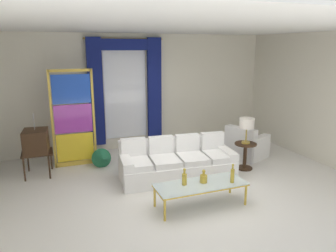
# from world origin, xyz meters

# --- Properties ---
(ground_plane) EXTENTS (16.00, 16.00, 0.00)m
(ground_plane) POSITION_xyz_m (0.00, 0.00, 0.00)
(ground_plane) COLOR white
(wall_rear) EXTENTS (8.00, 0.12, 3.00)m
(wall_rear) POSITION_xyz_m (0.00, 3.06, 1.50)
(wall_rear) COLOR silver
(wall_rear) RESTS_ON ground
(wall_right) EXTENTS (0.12, 7.00, 3.00)m
(wall_right) POSITION_xyz_m (3.66, 0.60, 1.50)
(wall_right) COLOR silver
(wall_right) RESTS_ON ground
(ceiling_slab) EXTENTS (8.00, 7.60, 0.04)m
(ceiling_slab) POSITION_xyz_m (0.00, 0.80, 3.02)
(ceiling_slab) COLOR white
(curtained_window) EXTENTS (2.00, 0.17, 2.70)m
(curtained_window) POSITION_xyz_m (-0.38, 2.89, 1.74)
(curtained_window) COLOR white
(curtained_window) RESTS_ON ground
(couch_white_long) EXTENTS (2.41, 1.13, 0.86)m
(couch_white_long) POSITION_xyz_m (0.12, 0.64, 0.31)
(couch_white_long) COLOR white
(couch_white_long) RESTS_ON ground
(coffee_table) EXTENTS (1.57, 0.58, 0.41)m
(coffee_table) POSITION_xyz_m (0.03, -0.68, 0.38)
(coffee_table) COLOR silver
(coffee_table) RESTS_ON ground
(bottle_blue_decanter) EXTENTS (0.08, 0.08, 0.30)m
(bottle_blue_decanter) POSITION_xyz_m (-0.25, -0.62, 0.53)
(bottle_blue_decanter) COLOR gold
(bottle_blue_decanter) RESTS_ON coffee_table
(bottle_crystal_tall) EXTENTS (0.07, 0.07, 0.34)m
(bottle_crystal_tall) POSITION_xyz_m (0.55, -0.83, 0.55)
(bottle_crystal_tall) COLOR gold
(bottle_crystal_tall) RESTS_ON coffee_table
(bottle_amber_squat) EXTENTS (0.13, 0.13, 0.23)m
(bottle_amber_squat) POSITION_xyz_m (0.10, -0.65, 0.49)
(bottle_amber_squat) COLOR gold
(bottle_amber_squat) RESTS_ON coffee_table
(vintage_tv) EXTENTS (0.62, 0.63, 1.35)m
(vintage_tv) POSITION_xyz_m (-2.59, 1.77, 0.73)
(vintage_tv) COLOR #382314
(vintage_tv) RESTS_ON ground
(armchair_white) EXTENTS (1.07, 1.06, 0.80)m
(armchair_white) POSITION_xyz_m (2.19, 1.18, 0.29)
(armchair_white) COLOR white
(armchair_white) RESTS_ON ground
(stained_glass_divider) EXTENTS (0.95, 0.05, 2.20)m
(stained_glass_divider) POSITION_xyz_m (-1.78, 2.09, 1.06)
(stained_glass_divider) COLOR gold
(stained_glass_divider) RESTS_ON ground
(peacock_figurine) EXTENTS (0.44, 0.60, 0.50)m
(peacock_figurine) POSITION_xyz_m (-1.25, 1.68, 0.22)
(peacock_figurine) COLOR beige
(peacock_figurine) RESTS_ON ground
(round_side_table) EXTENTS (0.48, 0.48, 0.59)m
(round_side_table) POSITION_xyz_m (1.73, 0.52, 0.36)
(round_side_table) COLOR #382314
(round_side_table) RESTS_ON ground
(table_lamp_brass) EXTENTS (0.32, 0.32, 0.57)m
(table_lamp_brass) POSITION_xyz_m (1.73, 0.52, 1.03)
(table_lamp_brass) COLOR #B29338
(table_lamp_brass) RESTS_ON round_side_table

